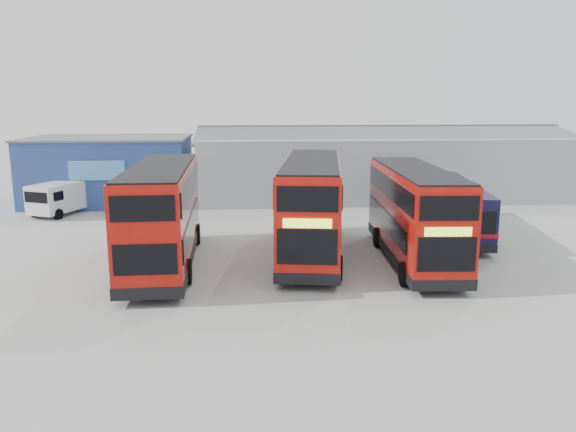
{
  "coord_description": "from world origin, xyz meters",
  "views": [
    {
      "loc": [
        -3.28,
        -26.92,
        8.02
      ],
      "look_at": [
        -1.2,
        1.29,
        2.1
      ],
      "focal_mm": 35.0,
      "sensor_mm": 36.0,
      "label": 1
    }
  ],
  "objects": [
    {
      "name": "double_decker_left",
      "position": [
        -7.37,
        -0.12,
        2.46
      ],
      "size": [
        3.23,
        11.77,
        4.94
      ],
      "rotation": [
        0.0,
        0.0,
        3.17
      ],
      "color": "#A81109",
      "rests_on": "ground"
    },
    {
      "name": "ground_plane",
      "position": [
        0.0,
        0.0,
        0.0
      ],
      "size": [
        120.0,
        120.0,
        0.0
      ],
      "primitive_type": "plane",
      "color": "gray",
      "rests_on": "ground"
    },
    {
      "name": "double_decker_centre",
      "position": [
        0.01,
        1.21,
        2.49
      ],
      "size": [
        4.52,
        12.08,
        5.0
      ],
      "rotation": [
        0.0,
        0.0,
        -0.15
      ],
      "color": "#A81109",
      "rests_on": "ground"
    },
    {
      "name": "panel_van",
      "position": [
        -16.32,
        13.32,
        1.27
      ],
      "size": [
        3.91,
        5.55,
        2.27
      ],
      "rotation": [
        0.0,
        0.0,
        -0.4
      ],
      "color": "silver",
      "rests_on": "ground"
    },
    {
      "name": "maintenance_shed",
      "position": [
        8.0,
        20.0,
        2.6
      ],
      "size": [
        30.5,
        12.0,
        5.89
      ],
      "color": "#9A9FA8",
      "rests_on": "ground"
    },
    {
      "name": "double_decker_right",
      "position": [
        4.97,
        -0.23,
        2.34
      ],
      "size": [
        3.29,
        11.24,
        4.7
      ],
      "rotation": [
        0.0,
        0.0,
        -0.05
      ],
      "color": "#A81109",
      "rests_on": "ground"
    },
    {
      "name": "office_block",
      "position": [
        -14.0,
        17.99,
        2.58
      ],
      "size": [
        12.3,
        8.32,
        5.12
      ],
      "color": "navy",
      "rests_on": "ground"
    },
    {
      "name": "single_decker_blue",
      "position": [
        8.97,
        5.46,
        1.53
      ],
      "size": [
        4.4,
        11.6,
        3.08
      ],
      "rotation": [
        0.0,
        0.0,
        2.98
      ],
      "color": "black",
      "rests_on": "ground"
    }
  ]
}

